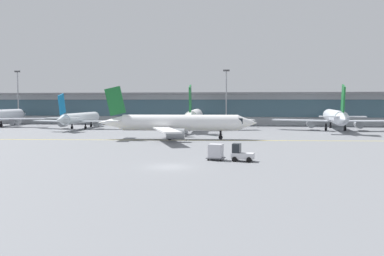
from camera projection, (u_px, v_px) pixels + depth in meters
The scene contains 11 objects.
ground_plane at pixel (170, 167), 44.48m from camera, with size 400.00×400.00×0.00m, color slate.
taxiway_centreline_stripe at pixel (178, 140), 74.44m from camera, with size 110.00×0.36×0.01m, color yellow.
terminal_concourse at pixel (225, 108), 125.00m from camera, with size 191.02×11.00×9.60m.
gate_airplane_1 at pixel (80, 118), 104.97m from camera, with size 24.87×26.68×8.86m.
gate_airplane_2 at pixel (194, 117), 101.65m from camera, with size 29.88×32.24×10.67m.
gate_airplane_3 at pixel (335, 117), 99.29m from camera, with size 29.93×32.23×10.67m.
taxiing_regional_jet at pixel (178, 123), 76.24m from camera, with size 29.98×27.72×9.93m.
baggage_tug at pixel (241, 154), 48.51m from camera, with size 2.79×1.96×2.10m.
cargo_dolly_lead at pixel (216, 151), 49.43m from camera, with size 2.32×1.91×1.94m.
apron_light_mast_0 at pixel (18, 95), 126.88m from camera, with size 1.80×0.36×16.43m.
apron_light_mast_1 at pixel (226, 95), 116.73m from camera, with size 1.80×0.36×16.00m.
Camera 1 is at (9.07, -43.22, 7.17)m, focal length 38.32 mm.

